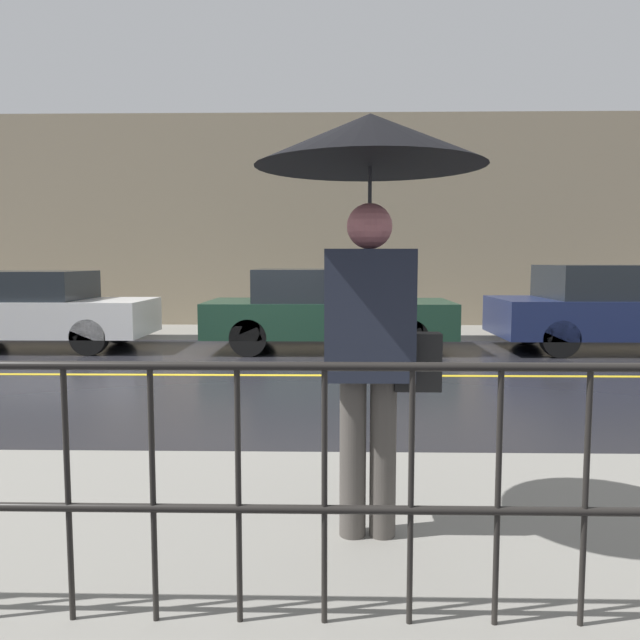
{
  "coord_description": "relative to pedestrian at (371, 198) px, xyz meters",
  "views": [
    {
      "loc": [
        1.06,
        -8.41,
        1.57
      ],
      "look_at": [
        0.94,
        -2.38,
        0.99
      ],
      "focal_mm": 35.0,
      "sensor_mm": 36.0,
      "label": 1
    }
  ],
  "objects": [
    {
      "name": "lane_marking",
      "position": [
        -1.25,
        5.2,
        -1.88
      ],
      "size": [
        25.2,
        0.12,
        0.01
      ],
      "color": "gold",
      "rests_on": "ground_plane"
    },
    {
      "name": "building_storefront",
      "position": [
        -1.25,
        11.05,
        0.53
      ],
      "size": [
        28.0,
        0.3,
        4.83
      ],
      "color": "gray",
      "rests_on": "ground_plane"
    },
    {
      "name": "ground_plane",
      "position": [
        -1.25,
        5.2,
        -1.88
      ],
      "size": [
        80.0,
        80.0,
        0.0
      ],
      "primitive_type": "plane",
      "color": "black"
    },
    {
      "name": "sidewalk_near",
      "position": [
        -1.25,
        0.19,
        -1.83
      ],
      "size": [
        28.0,
        2.5,
        0.11
      ],
      "color": "gray",
      "rests_on": "ground_plane"
    },
    {
      "name": "sidewalk_far",
      "position": [
        -1.25,
        9.93,
        -1.83
      ],
      "size": [
        28.0,
        1.94,
        0.11
      ],
      "color": "gray",
      "rests_on": "ground_plane"
    },
    {
      "name": "railing_foreground",
      "position": [
        -1.25,
        -0.81,
        -1.11
      ],
      "size": [
        12.0,
        0.04,
        1.07
      ],
      "color": "black",
      "rests_on": "sidewalk_near"
    },
    {
      "name": "car_navy",
      "position": [
        4.78,
        7.72,
        -1.13
      ],
      "size": [
        4.32,
        1.92,
        1.49
      ],
      "color": "#19234C",
      "rests_on": "ground_plane"
    },
    {
      "name": "car_dark_green",
      "position": [
        -0.31,
        7.72,
        -1.16
      ],
      "size": [
        4.26,
        1.86,
        1.42
      ],
      "color": "#193828",
      "rests_on": "ground_plane"
    },
    {
      "name": "car_white",
      "position": [
        -5.53,
        7.72,
        -1.18
      ],
      "size": [
        4.03,
        1.73,
        1.38
      ],
      "color": "silver",
      "rests_on": "ground_plane"
    },
    {
      "name": "pedestrian",
      "position": [
        0.0,
        0.0,
        0.0
      ],
      "size": [
        1.17,
        1.17,
        2.19
      ],
      "rotation": [
        0.0,
        0.0,
        3.14
      ],
      "color": "#4C4742",
      "rests_on": "sidewalk_near"
    }
  ]
}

